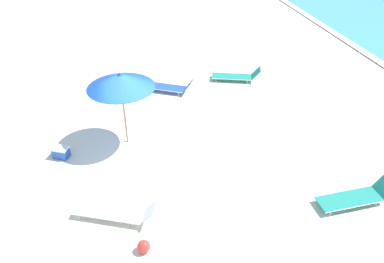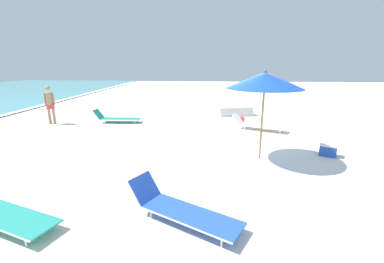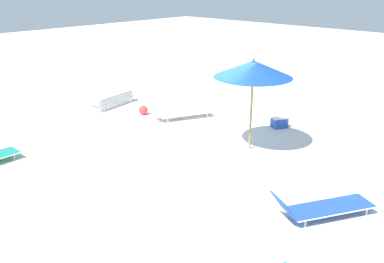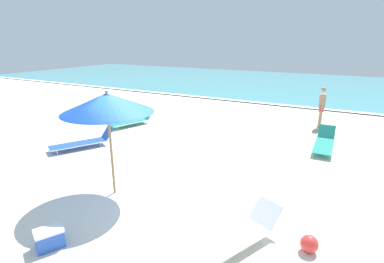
# 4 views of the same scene
# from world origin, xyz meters

# --- Properties ---
(ground_plane) EXTENTS (60.00, 60.00, 0.16)m
(ground_plane) POSITION_xyz_m (0.00, 0.01, -0.08)
(ground_plane) COLOR silver
(beach_umbrella) EXTENTS (2.14, 2.14, 2.61)m
(beach_umbrella) POSITION_xyz_m (-1.13, -0.56, 2.30)
(beach_umbrella) COLOR #9E7547
(beach_umbrella) RESTS_ON ground_plane
(sun_lounger_under_umbrella) EXTENTS (1.57, 2.21, 0.63)m
(sun_lounger_under_umbrella) POSITION_xyz_m (-4.39, 1.43, 0.22)
(sun_lounger_under_umbrella) COLOR blue
(sun_lounger_under_umbrella) RESTS_ON ground_plane
(sun_lounger_beside_umbrella) EXTENTS (1.47, 2.31, 0.60)m
(sun_lounger_beside_umbrella) POSITION_xyz_m (2.26, -1.10, 0.22)
(sun_lounger_beside_umbrella) COLOR white
(sun_lounger_beside_umbrella) RESTS_ON ground_plane
(sun_lounger_near_water_left) EXTENTS (0.67, 2.17, 0.62)m
(sun_lounger_near_water_left) POSITION_xyz_m (3.19, 5.38, 0.22)
(sun_lounger_near_water_left) COLOR #1E8475
(sun_lounger_near_water_left) RESTS_ON ground_plane
(sun_lounger_near_water_right) EXTENTS (1.25, 2.18, 0.61)m
(sun_lounger_near_water_right) POSITION_xyz_m (-4.73, 4.55, 0.22)
(sun_lounger_near_water_right) COLOR #1E8475
(sun_lounger_near_water_right) RESTS_ON ground_plane
(beach_ball) EXTENTS (0.33, 0.33, 0.33)m
(beach_ball) POSITION_xyz_m (3.52, -0.55, 0.16)
(beach_ball) COLOR red
(beach_ball) RESTS_ON ground_plane
(cooler_box) EXTENTS (0.54, 0.61, 0.37)m
(cooler_box) POSITION_xyz_m (-0.75, -2.72, 0.19)
(cooler_box) COLOR blue
(cooler_box) RESTS_ON ground_plane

